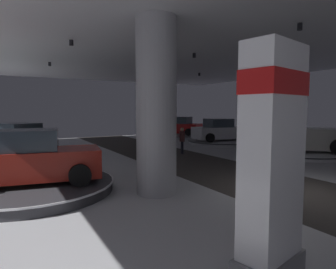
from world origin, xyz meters
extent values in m
cube|color=#B2B2B7|center=(0.00, 0.00, -0.03)|extent=(24.00, 44.00, 0.05)
cube|color=#383330|center=(0.00, 0.00, 0.00)|extent=(4.40, 44.00, 0.01)
cube|color=silver|center=(0.00, 0.00, 5.55)|extent=(24.00, 44.00, 0.10)
cylinder|color=black|center=(-5.73, 6.13, 5.32)|extent=(0.16, 0.16, 0.22)
cylinder|color=black|center=(-5.74, 12.38, 5.32)|extent=(0.16, 0.16, 0.22)
cylinder|color=black|center=(0.19, 0.22, 5.32)|extent=(0.16, 0.16, 0.22)
cylinder|color=black|center=(0.06, 5.97, 5.32)|extent=(0.16, 0.16, 0.22)
cylinder|color=black|center=(-0.12, 11.88, 5.32)|extent=(0.16, 0.16, 0.22)
cylinder|color=black|center=(4.81, 5.79, 5.32)|extent=(0.16, 0.16, 0.22)
cylinder|color=black|center=(4.82, 12.18, 5.32)|extent=(0.16, 0.16, 0.22)
cylinder|color=#ADADB2|center=(-4.01, 2.13, 2.75)|extent=(1.27, 1.27, 5.50)
cube|color=slate|center=(-4.56, -2.91, 0.17)|extent=(1.37, 0.90, 0.35)
cube|color=white|center=(-4.56, -2.91, 2.01)|extent=(1.20, 0.78, 3.33)
cube|color=red|center=(-4.56, -2.91, 3.08)|extent=(1.22, 0.82, 0.36)
cylinder|color=#B7B7BC|center=(6.35, 17.63, 0.14)|extent=(4.44, 4.44, 0.28)
cylinder|color=black|center=(6.35, 17.63, 0.25)|extent=(4.53, 4.53, 0.05)
cube|color=red|center=(6.35, 17.63, 0.89)|extent=(3.86, 4.48, 0.90)
cube|color=#2D3842|center=(6.44, 17.51, 1.64)|extent=(2.36, 2.45, 0.70)
cylinder|color=black|center=(4.72, 18.25, 0.62)|extent=(0.57, 0.69, 0.68)
cylinder|color=black|center=(6.37, 19.38, 0.62)|extent=(0.57, 0.69, 0.68)
cylinder|color=black|center=(6.33, 15.89, 0.62)|extent=(0.57, 0.69, 0.68)
cylinder|color=black|center=(7.98, 17.02, 0.62)|extent=(0.57, 0.69, 0.68)
sphere|color=white|center=(4.78, 19.05, 1.00)|extent=(0.18, 0.18, 0.18)
sphere|color=white|center=(5.60, 19.61, 1.00)|extent=(0.18, 0.18, 0.18)
cylinder|color=#B7B7BC|center=(6.53, 11.74, 0.13)|extent=(4.86, 4.86, 0.25)
cylinder|color=black|center=(6.53, 11.74, 0.22)|extent=(4.96, 4.96, 0.05)
cube|color=silver|center=(6.53, 11.74, 0.86)|extent=(4.41, 2.37, 0.90)
cube|color=#2D3842|center=(6.38, 11.76, 1.61)|extent=(2.10, 1.81, 0.70)
cylinder|color=black|center=(8.08, 12.53, 0.59)|extent=(0.70, 0.31, 0.68)
cylinder|color=black|center=(7.80, 10.55, 0.59)|extent=(0.70, 0.31, 0.68)
cylinder|color=black|center=(5.26, 12.93, 0.59)|extent=(0.70, 0.31, 0.68)
cylinder|color=black|center=(4.98, 10.95, 0.59)|extent=(0.70, 0.31, 0.68)
sphere|color=white|center=(8.64, 11.94, 0.97)|extent=(0.18, 0.18, 0.18)
sphere|color=white|center=(8.50, 10.96, 0.97)|extent=(0.18, 0.18, 0.18)
cylinder|color=silver|center=(-7.66, 11.00, 0.13)|extent=(5.46, 5.46, 0.27)
cylinder|color=black|center=(-7.66, 11.00, 0.24)|extent=(5.56, 5.56, 0.05)
cube|color=#2D5638|center=(-7.66, 11.00, 0.88)|extent=(3.63, 4.54, 0.90)
cube|color=#2D3842|center=(-7.59, 10.87, 1.63)|extent=(2.29, 2.42, 0.70)
cylinder|color=black|center=(-7.49, 12.74, 0.61)|extent=(0.53, 0.70, 0.68)
cylinder|color=black|center=(-7.83, 9.27, 0.61)|extent=(0.53, 0.70, 0.68)
cylinder|color=black|center=(-6.09, 10.25, 0.61)|extent=(0.53, 0.70, 0.68)
sphere|color=white|center=(-8.24, 13.04, 0.99)|extent=(0.18, 0.18, 0.18)
cylinder|color=silver|center=(7.12, 5.14, 0.11)|extent=(5.57, 5.56, 0.22)
cylinder|color=black|center=(7.12, 5.14, 0.19)|extent=(5.68, 5.68, 0.05)
cube|color=silver|center=(7.12, 5.14, 0.97)|extent=(5.12, 5.33, 1.20)
cube|color=silver|center=(5.98, 6.39, 2.02)|extent=(2.55, 2.54, 1.00)
cube|color=#28333D|center=(6.32, 6.02, 2.02)|extent=(1.35, 1.24, 0.75)
cylinder|color=black|center=(5.00, 5.72, 0.64)|extent=(0.77, 0.81, 0.84)
cylinder|color=black|center=(6.74, 7.30, 0.64)|extent=(0.77, 0.81, 0.84)
cylinder|color=black|center=(9.24, 4.56, 0.64)|extent=(0.77, 0.81, 0.84)
cylinder|color=#333338|center=(-7.47, 4.10, 0.17)|extent=(5.03, 5.03, 0.34)
cylinder|color=white|center=(-7.47, 4.10, 0.31)|extent=(5.13, 5.13, 0.05)
cube|color=maroon|center=(-7.47, 4.10, 0.95)|extent=(4.45, 2.51, 0.90)
cube|color=#2D3842|center=(-7.62, 4.13, 1.70)|extent=(2.15, 1.87, 0.70)
cylinder|color=black|center=(-5.89, 4.84, 0.68)|extent=(0.71, 0.34, 0.68)
cylinder|color=black|center=(-6.24, 2.87, 0.68)|extent=(0.71, 0.34, 0.68)
sphere|color=white|center=(-5.36, 4.23, 1.06)|extent=(0.18, 0.18, 0.18)
sphere|color=white|center=(-5.54, 3.25, 1.06)|extent=(0.18, 0.18, 0.18)
cylinder|color=black|center=(1.15, 8.79, 0.40)|extent=(0.14, 0.14, 0.80)
cylinder|color=black|center=(1.08, 8.63, 0.40)|extent=(0.14, 0.14, 0.80)
cylinder|color=#472323|center=(1.11, 8.71, 1.06)|extent=(0.32, 0.32, 0.62)
sphere|color=tan|center=(1.11, 8.71, 1.48)|extent=(0.22, 0.22, 0.22)
camera|label=1|loc=(-8.18, -6.01, 2.69)|focal=31.02mm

